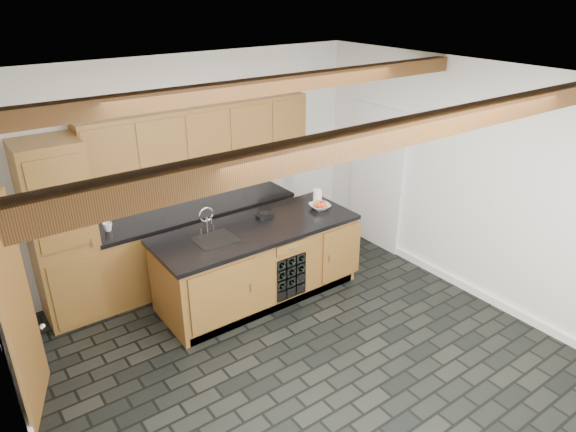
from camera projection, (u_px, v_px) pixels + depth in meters
name	position (u px, v px, depth m)	size (l,w,h in m)	color
ground	(302.00, 359.00, 5.31)	(5.00, 5.00, 0.00)	black
room_shell	(264.00, 210.00, 5.02)	(5.01, 5.00, 5.00)	white
back_cabinetry	(170.00, 211.00, 6.35)	(3.65, 0.62, 2.20)	brown
island	(259.00, 262.00, 6.22)	(2.48, 0.96, 0.93)	brown
faucet	(213.00, 236.00, 5.76)	(0.45, 0.40, 0.34)	black
kitchen_scale	(265.00, 215.00, 6.27)	(0.20, 0.13, 0.06)	black
fruit_bowl	(320.00, 206.00, 6.51)	(0.26, 0.26, 0.06)	beige
fruit_cluster	(320.00, 204.00, 6.50)	(0.16, 0.17, 0.07)	red
paper_towel	(317.00, 198.00, 6.58)	(0.11, 0.11, 0.22)	white
mug	(108.00, 227.00, 5.92)	(0.11, 0.11, 0.10)	white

